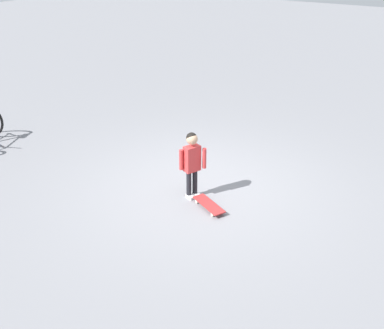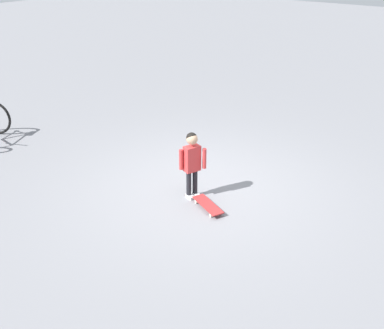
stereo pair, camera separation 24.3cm
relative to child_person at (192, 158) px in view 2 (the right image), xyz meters
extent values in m
plane|color=gray|center=(0.02, -0.36, -0.66)|extent=(50.00, 50.00, 0.00)
cylinder|color=black|center=(-0.02, -0.05, -0.42)|extent=(0.08, 0.08, 0.42)
cube|color=white|center=(-0.05, -0.04, -0.63)|extent=(0.17, 0.13, 0.05)
cylinder|color=black|center=(0.02, 0.05, -0.42)|extent=(0.08, 0.08, 0.42)
cube|color=white|center=(-0.01, 0.06, -0.63)|extent=(0.17, 0.13, 0.05)
cube|color=#D13838|center=(0.00, 0.00, -0.01)|extent=(0.21, 0.27, 0.40)
cylinder|color=#D13838|center=(-0.15, -0.11, -0.01)|extent=(0.06, 0.06, 0.32)
cylinder|color=#D13838|center=(0.11, 0.13, -0.01)|extent=(0.06, 0.06, 0.32)
sphere|color=tan|center=(0.00, 0.00, 0.31)|extent=(0.17, 0.17, 0.17)
sphere|color=black|center=(0.01, 0.00, 0.32)|extent=(0.16, 0.16, 0.16)
cube|color=#B22D2D|center=(-0.40, 0.14, -0.59)|extent=(0.64, 0.43, 0.02)
cube|color=#B7B7BC|center=(-0.60, 0.23, -0.61)|extent=(0.07, 0.11, 0.02)
cube|color=#B7B7BC|center=(-0.21, 0.06, -0.61)|extent=(0.07, 0.11, 0.02)
cylinder|color=beige|center=(-0.63, 0.17, -0.63)|extent=(0.06, 0.05, 0.06)
cylinder|color=beige|center=(-0.57, 0.30, -0.63)|extent=(0.06, 0.05, 0.06)
cylinder|color=beige|center=(-0.24, -0.01, -0.63)|extent=(0.06, 0.05, 0.06)
cylinder|color=beige|center=(-0.18, 0.12, -0.63)|extent=(0.06, 0.05, 0.06)
camera|label=1|loc=(-3.44, 4.97, 2.88)|focal=42.14mm
camera|label=2|loc=(-3.64, 4.83, 2.88)|focal=42.14mm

